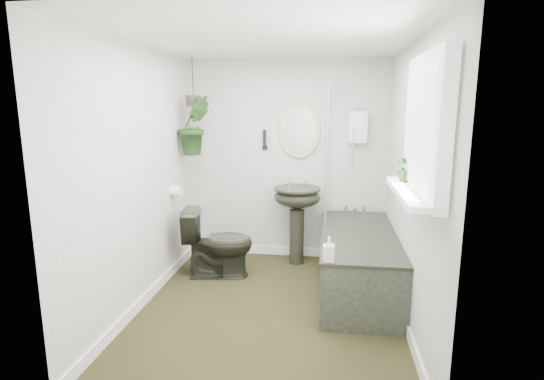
# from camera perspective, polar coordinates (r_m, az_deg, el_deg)

# --- Properties ---
(floor) EXTENTS (2.30, 2.80, 0.02)m
(floor) POSITION_cam_1_polar(r_m,az_deg,el_deg) (3.95, -0.31, -15.69)
(floor) COLOR black
(floor) RESTS_ON ground
(ceiling) EXTENTS (2.30, 2.80, 0.02)m
(ceiling) POSITION_cam_1_polar(r_m,az_deg,el_deg) (3.56, -0.35, 19.81)
(ceiling) COLOR white
(ceiling) RESTS_ON ground
(wall_back) EXTENTS (2.30, 0.02, 2.30)m
(wall_back) POSITION_cam_1_polar(r_m,az_deg,el_deg) (4.96, 1.98, 3.96)
(wall_back) COLOR silver
(wall_back) RESTS_ON ground
(wall_front) EXTENTS (2.30, 0.02, 2.30)m
(wall_front) POSITION_cam_1_polar(r_m,az_deg,el_deg) (2.23, -5.49, -5.28)
(wall_front) COLOR silver
(wall_front) RESTS_ON ground
(wall_left) EXTENTS (0.02, 2.80, 2.30)m
(wall_left) POSITION_cam_1_polar(r_m,az_deg,el_deg) (3.91, -17.40, 1.46)
(wall_left) COLOR silver
(wall_left) RESTS_ON ground
(wall_right) EXTENTS (0.02, 2.80, 2.30)m
(wall_right) POSITION_cam_1_polar(r_m,az_deg,el_deg) (3.60, 18.26, 0.60)
(wall_right) COLOR silver
(wall_right) RESTS_ON ground
(skirting) EXTENTS (2.30, 2.80, 0.10)m
(skirting) POSITION_cam_1_polar(r_m,az_deg,el_deg) (3.92, -0.31, -14.91)
(skirting) COLOR white
(skirting) RESTS_ON floor
(bathtub) EXTENTS (0.72, 1.72, 0.58)m
(bathtub) POSITION_cam_1_polar(r_m,az_deg,el_deg) (4.27, 11.51, -9.42)
(bathtub) COLOR black
(bathtub) RESTS_ON floor
(bath_screen) EXTENTS (0.04, 0.72, 1.40)m
(bath_screen) POSITION_cam_1_polar(r_m,az_deg,el_deg) (4.50, 7.42, 4.79)
(bath_screen) COLOR silver
(bath_screen) RESTS_ON bathtub
(shower_box) EXTENTS (0.20, 0.10, 0.35)m
(shower_box) POSITION_cam_1_polar(r_m,az_deg,el_deg) (4.84, 11.49, 8.32)
(shower_box) COLOR white
(shower_box) RESTS_ON wall_back
(oval_mirror) EXTENTS (0.46, 0.03, 0.62)m
(oval_mirror) POSITION_cam_1_polar(r_m,az_deg,el_deg) (4.88, 3.70, 7.95)
(oval_mirror) COLOR #CBBF8F
(oval_mirror) RESTS_ON wall_back
(wall_sconce) EXTENTS (0.04, 0.04, 0.22)m
(wall_sconce) POSITION_cam_1_polar(r_m,az_deg,el_deg) (4.92, -1.01, 6.83)
(wall_sconce) COLOR black
(wall_sconce) RESTS_ON wall_back
(toilet_roll_holder) EXTENTS (0.11, 0.11, 0.11)m
(toilet_roll_holder) POSITION_cam_1_polar(r_m,az_deg,el_deg) (4.57, -12.84, -0.14)
(toilet_roll_holder) COLOR white
(toilet_roll_holder) RESTS_ON wall_left
(window_recess) EXTENTS (0.08, 1.00, 0.90)m
(window_recess) POSITION_cam_1_polar(r_m,az_deg,el_deg) (2.85, 19.97, 7.95)
(window_recess) COLOR white
(window_recess) RESTS_ON wall_right
(window_sill) EXTENTS (0.18, 1.00, 0.04)m
(window_sill) POSITION_cam_1_polar(r_m,az_deg,el_deg) (2.89, 18.06, -0.31)
(window_sill) COLOR white
(window_sill) RESTS_ON wall_right
(window_blinds) EXTENTS (0.01, 0.86, 0.76)m
(window_blinds) POSITION_cam_1_polar(r_m,az_deg,el_deg) (2.84, 19.08, 8.00)
(window_blinds) COLOR white
(window_blinds) RESTS_ON wall_right
(toilet) EXTENTS (0.77, 0.51, 0.73)m
(toilet) POSITION_cam_1_polar(r_m,az_deg,el_deg) (4.53, -7.24, -7.03)
(toilet) COLOR black
(toilet) RESTS_ON floor
(pedestal_sink) EXTENTS (0.54, 0.46, 0.89)m
(pedestal_sink) POSITION_cam_1_polar(r_m,az_deg,el_deg) (4.83, 3.35, -4.79)
(pedestal_sink) COLOR black
(pedestal_sink) RESTS_ON floor
(sill_plant) EXTENTS (0.23, 0.21, 0.21)m
(sill_plant) POSITION_cam_1_polar(r_m,az_deg,el_deg) (3.16, 17.80, 3.00)
(sill_plant) COLOR black
(sill_plant) RESTS_ON window_sill
(hanging_plant) EXTENTS (0.45, 0.42, 0.64)m
(hanging_plant) POSITION_cam_1_polar(r_m,az_deg,el_deg) (4.73, -10.40, 8.54)
(hanging_plant) COLOR black
(hanging_plant) RESTS_ON ceiling
(soap_bottle) EXTENTS (0.09, 0.09, 0.20)m
(soap_bottle) POSITION_cam_1_polar(r_m,az_deg,el_deg) (3.38, 7.64, -7.89)
(soap_bottle) COLOR black
(soap_bottle) RESTS_ON bathtub
(hanging_pot) EXTENTS (0.16, 0.16, 0.12)m
(hanging_pot) POSITION_cam_1_polar(r_m,az_deg,el_deg) (4.73, -10.52, 11.69)
(hanging_pot) COLOR #3E322C
(hanging_pot) RESTS_ON ceiling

